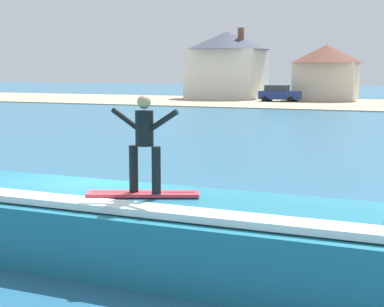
{
  "coord_description": "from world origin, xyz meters",
  "views": [
    {
      "loc": [
        6.83,
        -10.41,
        3.46
      ],
      "look_at": [
        1.69,
        1.69,
        1.59
      ],
      "focal_mm": 54.63,
      "sensor_mm": 36.0,
      "label": 1
    }
  ],
  "objects_px": {
    "wave_crest": "(132,227)",
    "surfboard": "(143,194)",
    "house_with_chimney": "(227,62)",
    "car_near_shore": "(279,93)",
    "house_small_cottage": "(326,68)",
    "surfer": "(144,138)"
  },
  "relations": [
    {
      "from": "wave_crest",
      "to": "surfboard",
      "type": "height_order",
      "value": "surfboard"
    },
    {
      "from": "house_with_chimney",
      "to": "car_near_shore",
      "type": "bearing_deg",
      "value": -32.56
    },
    {
      "from": "surfboard",
      "to": "house_small_cottage",
      "type": "distance_m",
      "value": 58.97
    },
    {
      "from": "surfer",
      "to": "house_with_chimney",
      "type": "xyz_separation_m",
      "value": [
        -19.35,
        58.79,
        2.23
      ]
    },
    {
      "from": "surfer",
      "to": "house_with_chimney",
      "type": "relative_size",
      "value": 0.17
    },
    {
      "from": "wave_crest",
      "to": "house_small_cottage",
      "type": "bearing_deg",
      "value": 96.78
    },
    {
      "from": "surfer",
      "to": "car_near_shore",
      "type": "distance_m",
      "value": 55.03
    },
    {
      "from": "car_near_shore",
      "to": "surfer",
      "type": "bearing_deg",
      "value": -77.9
    },
    {
      "from": "wave_crest",
      "to": "house_small_cottage",
      "type": "height_order",
      "value": "house_small_cottage"
    },
    {
      "from": "wave_crest",
      "to": "surfboard",
      "type": "xyz_separation_m",
      "value": [
        0.36,
        -0.22,
        0.69
      ]
    },
    {
      "from": "house_small_cottage",
      "to": "surfer",
      "type": "bearing_deg",
      "value": -82.85
    },
    {
      "from": "car_near_shore",
      "to": "house_with_chimney",
      "type": "distance_m",
      "value": 9.94
    },
    {
      "from": "surfer",
      "to": "surfboard",
      "type": "bearing_deg",
      "value": 149.54
    },
    {
      "from": "surfer",
      "to": "house_small_cottage",
      "type": "relative_size",
      "value": 0.21
    },
    {
      "from": "car_near_shore",
      "to": "house_with_chimney",
      "type": "height_order",
      "value": "house_with_chimney"
    },
    {
      "from": "surfboard",
      "to": "house_small_cottage",
      "type": "relative_size",
      "value": 0.24
    },
    {
      "from": "surfboard",
      "to": "house_with_chimney",
      "type": "height_order",
      "value": "house_with_chimney"
    },
    {
      "from": "surfer",
      "to": "car_near_shore",
      "type": "xyz_separation_m",
      "value": [
        -11.53,
        53.8,
        -1.34
      ]
    },
    {
      "from": "wave_crest",
      "to": "car_near_shore",
      "type": "bearing_deg",
      "value": 101.73
    },
    {
      "from": "surfer",
      "to": "house_small_cottage",
      "type": "height_order",
      "value": "house_small_cottage"
    },
    {
      "from": "surfboard",
      "to": "surfer",
      "type": "relative_size",
      "value": 1.16
    },
    {
      "from": "surfer",
      "to": "house_small_cottage",
      "type": "xyz_separation_m",
      "value": [
        -7.34,
        58.51,
        1.39
      ]
    }
  ]
}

